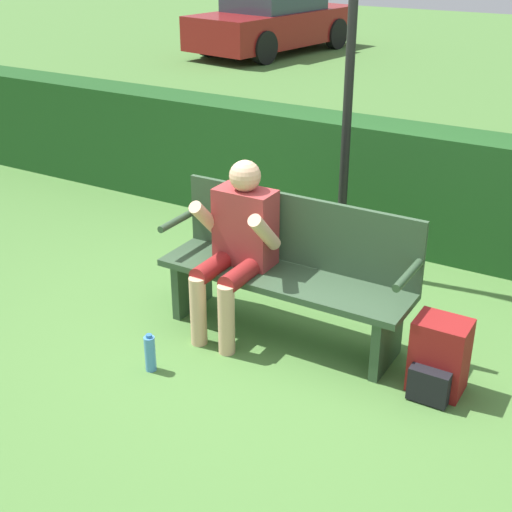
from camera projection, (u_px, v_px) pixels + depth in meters
The scene contains 8 objects.
ground_plane at pixel (282, 335), 4.89m from camera, with size 40.00×40.00×0.00m, color #4C7A38.
hedge_back at pixel (387, 185), 6.12m from camera, with size 12.00×0.46×1.04m.
park_bench at pixel (288, 269), 4.74m from camera, with size 1.73×0.46×0.94m.
person_seated at pixel (238, 240), 4.71m from camera, with size 0.54×0.59×1.18m.
backpack at pixel (438, 359), 4.22m from camera, with size 0.32×0.33×0.47m.
water_bottle at pixel (150, 353), 4.45m from camera, with size 0.07×0.07×0.26m.
signpost at pixel (349, 81), 5.19m from camera, with size 0.31×0.09×2.71m.
parked_car at pixel (274, 20), 15.18m from camera, with size 2.24×4.27×1.41m.
Camera 1 is at (1.98, -3.70, 2.57)m, focal length 50.00 mm.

